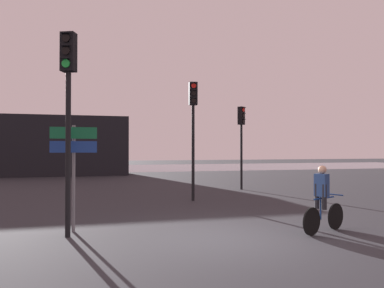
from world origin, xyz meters
TOP-DOWN VIEW (x-y plane):
  - ground_plane at (0.00, 0.00)m, footprint 120.00×120.00m
  - water_strip at (0.00, 33.00)m, footprint 80.00×16.00m
  - distant_building at (-7.43, 23.00)m, footprint 14.53×4.00m
  - traffic_light_near_left at (-3.49, 1.17)m, footprint 0.39×0.41m
  - traffic_light_far_right at (4.32, 9.59)m, footprint 0.40×0.42m
  - traffic_light_center at (0.89, 6.26)m, footprint 0.34×0.35m
  - direction_sign_post at (-3.39, 1.69)m, footprint 1.10×0.13m
  - cyclist at (2.40, 0.01)m, footprint 1.58×0.78m

SIDE VIEW (x-z plane):
  - ground_plane at x=0.00m, z-range 0.00..0.00m
  - water_strip at x=0.00m, z-range 0.00..0.01m
  - cyclist at x=2.40m, z-range 0.01..1.63m
  - direction_sign_post at x=-3.39m, z-range 0.49..3.09m
  - distant_building at x=-7.43m, z-range 0.00..4.54m
  - traffic_light_far_right at x=4.32m, z-range 0.82..4.97m
  - traffic_light_center at x=0.89m, z-range 0.90..5.55m
  - traffic_light_near_left at x=-3.49m, z-range 0.90..5.60m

